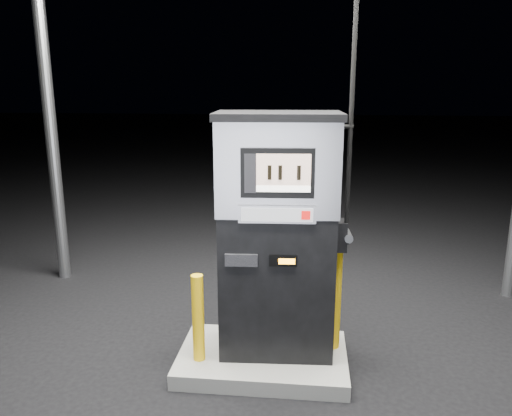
# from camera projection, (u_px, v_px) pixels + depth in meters

# --- Properties ---
(ground) EXTENTS (80.00, 80.00, 0.00)m
(ground) POSITION_uv_depth(u_px,v_px,m) (263.00, 366.00, 4.83)
(ground) COLOR black
(ground) RESTS_ON ground
(pump_island) EXTENTS (1.60, 1.00, 0.15)m
(pump_island) POSITION_uv_depth(u_px,v_px,m) (263.00, 359.00, 4.81)
(pump_island) COLOR slate
(pump_island) RESTS_ON ground
(fuel_dispenser) EXTENTS (1.26, 0.73, 4.70)m
(fuel_dispenser) POSITION_uv_depth(u_px,v_px,m) (278.00, 234.00, 4.59)
(fuel_dispenser) COLOR black
(fuel_dispenser) RESTS_ON pump_island
(bollard_left) EXTENTS (0.14, 0.14, 0.83)m
(bollard_left) POSITION_uv_depth(u_px,v_px,m) (198.00, 318.00, 4.57)
(bollard_left) COLOR yellow
(bollard_left) RESTS_ON pump_island
(bollard_right) EXTENTS (0.16, 0.16, 0.99)m
(bollard_right) POSITION_uv_depth(u_px,v_px,m) (334.00, 300.00, 4.78)
(bollard_right) COLOR yellow
(bollard_right) RESTS_ON pump_island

